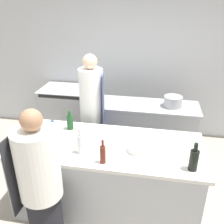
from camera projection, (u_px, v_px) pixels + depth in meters
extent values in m
plane|color=#A89E8E|center=(107.00, 204.00, 3.28)|extent=(16.00, 16.00, 0.00)
cube|color=silver|center=(129.00, 61.00, 4.59)|extent=(8.00, 0.06, 2.80)
cube|color=#A8AAAF|center=(107.00, 177.00, 3.10)|extent=(2.15, 0.90, 0.89)
cube|color=silver|center=(107.00, 146.00, 2.90)|extent=(2.23, 0.94, 0.04)
cube|color=#A8AAAF|center=(141.00, 131.00, 4.15)|extent=(1.69, 0.58, 0.89)
cube|color=#A8AAAF|center=(143.00, 105.00, 3.96)|extent=(1.76, 0.60, 0.04)
cube|color=#A8AAAF|center=(69.00, 111.00, 4.81)|extent=(0.99, 0.70, 0.94)
cube|color=black|center=(64.00, 130.00, 4.59)|extent=(0.79, 0.01, 0.33)
cube|color=black|center=(61.00, 97.00, 4.32)|extent=(0.84, 0.01, 0.06)
cylinder|color=black|center=(47.00, 222.00, 2.56)|extent=(0.34, 0.34, 0.76)
cylinder|color=white|center=(38.00, 164.00, 2.25)|extent=(0.40, 0.40, 0.70)
cube|color=#2D2D33|center=(19.00, 170.00, 2.33)|extent=(0.03, 0.38, 0.80)
sphere|color=#9E7051|center=(31.00, 120.00, 2.06)|extent=(0.19, 0.19, 0.19)
cylinder|color=black|center=(93.00, 144.00, 3.85)|extent=(0.28, 0.28, 0.83)
cylinder|color=white|center=(91.00, 96.00, 3.51)|extent=(0.33, 0.33, 0.77)
cube|color=#4C567F|center=(103.00, 103.00, 3.56)|extent=(0.06, 0.31, 0.88)
sphere|color=beige|center=(90.00, 62.00, 3.31)|extent=(0.20, 0.20, 0.20)
cylinder|color=#2D5175|center=(53.00, 130.00, 3.06)|extent=(0.08, 0.08, 0.14)
cylinder|color=#2D5175|center=(52.00, 122.00, 3.01)|extent=(0.04, 0.04, 0.06)
cylinder|color=silver|center=(80.00, 144.00, 2.69)|extent=(0.07, 0.07, 0.21)
cylinder|color=silver|center=(80.00, 132.00, 2.62)|extent=(0.03, 0.03, 0.08)
cylinder|color=#B2A84C|center=(40.00, 146.00, 2.65)|extent=(0.07, 0.07, 0.22)
cylinder|color=#B2A84C|center=(38.00, 134.00, 2.59)|extent=(0.03, 0.03, 0.08)
cylinder|color=#5B2319|center=(103.00, 155.00, 2.53)|extent=(0.06, 0.06, 0.19)
cylinder|color=#5B2319|center=(103.00, 144.00, 2.47)|extent=(0.03, 0.03, 0.07)
cylinder|color=black|center=(194.00, 160.00, 2.42)|extent=(0.09, 0.09, 0.22)
cylinder|color=black|center=(196.00, 147.00, 2.36)|extent=(0.04, 0.04, 0.08)
cylinder|color=#19471E|center=(70.00, 122.00, 3.18)|extent=(0.08, 0.08, 0.18)
cylinder|color=#19471E|center=(69.00, 113.00, 3.13)|extent=(0.04, 0.04, 0.07)
cylinder|color=#B7BABC|center=(38.00, 135.00, 2.99)|extent=(0.24, 0.24, 0.08)
cylinder|color=white|center=(138.00, 149.00, 2.75)|extent=(0.24, 0.24, 0.06)
cylinder|color=#33477F|center=(33.00, 128.00, 3.16)|extent=(0.09, 0.09, 0.08)
cube|color=white|center=(107.00, 146.00, 2.83)|extent=(0.35, 0.20, 0.01)
cylinder|color=#A8AAAF|center=(173.00, 101.00, 3.84)|extent=(0.28, 0.28, 0.17)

